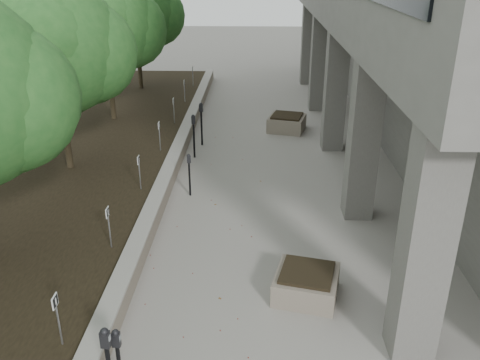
# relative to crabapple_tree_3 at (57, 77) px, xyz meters

# --- Properties ---
(retaining_wall) EXTENTS (0.39, 26.00, 0.50)m
(retaining_wall) POSITION_rel_crabapple_tree_3_xyz_m (2.97, 1.00, -2.87)
(retaining_wall) COLOR gray
(retaining_wall) RESTS_ON ground
(planting_bed) EXTENTS (7.00, 26.00, 0.40)m
(planting_bed) POSITION_rel_crabapple_tree_3_xyz_m (-0.70, 1.00, -2.92)
(planting_bed) COLOR black
(planting_bed) RESTS_ON ground
(crabapple_tree_3) EXTENTS (4.60, 4.00, 5.44)m
(crabapple_tree_3) POSITION_rel_crabapple_tree_3_xyz_m (0.00, 0.00, 0.00)
(crabapple_tree_3) COLOR #225821
(crabapple_tree_3) RESTS_ON planting_bed
(crabapple_tree_4) EXTENTS (4.60, 4.00, 5.44)m
(crabapple_tree_4) POSITION_rel_crabapple_tree_3_xyz_m (0.00, 5.00, 0.00)
(crabapple_tree_4) COLOR #225821
(crabapple_tree_4) RESTS_ON planting_bed
(crabapple_tree_5) EXTENTS (4.60, 4.00, 5.44)m
(crabapple_tree_5) POSITION_rel_crabapple_tree_3_xyz_m (0.00, 10.00, 0.00)
(crabapple_tree_5) COLOR #225821
(crabapple_tree_5) RESTS_ON planting_bed
(parking_sign_2) EXTENTS (0.04, 0.22, 0.96)m
(parking_sign_2) POSITION_rel_crabapple_tree_3_xyz_m (2.45, -7.50, -2.24)
(parking_sign_2) COLOR black
(parking_sign_2) RESTS_ON planting_bed
(parking_sign_3) EXTENTS (0.04, 0.22, 0.96)m
(parking_sign_3) POSITION_rel_crabapple_tree_3_xyz_m (2.45, -4.50, -2.24)
(parking_sign_3) COLOR black
(parking_sign_3) RESTS_ON planting_bed
(parking_sign_4) EXTENTS (0.04, 0.22, 0.96)m
(parking_sign_4) POSITION_rel_crabapple_tree_3_xyz_m (2.45, -1.50, -2.24)
(parking_sign_4) COLOR black
(parking_sign_4) RESTS_ON planting_bed
(parking_sign_5) EXTENTS (0.04, 0.22, 0.96)m
(parking_sign_5) POSITION_rel_crabapple_tree_3_xyz_m (2.45, 1.50, -2.24)
(parking_sign_5) COLOR black
(parking_sign_5) RESTS_ON planting_bed
(parking_sign_6) EXTENTS (0.04, 0.22, 0.96)m
(parking_sign_6) POSITION_rel_crabapple_tree_3_xyz_m (2.45, 4.50, -2.24)
(parking_sign_6) COLOR black
(parking_sign_6) RESTS_ON planting_bed
(parking_sign_7) EXTENTS (0.04, 0.22, 0.96)m
(parking_sign_7) POSITION_rel_crabapple_tree_3_xyz_m (2.45, 7.50, -2.24)
(parking_sign_7) COLOR black
(parking_sign_7) RESTS_ON planting_bed
(parking_sign_8) EXTENTS (0.04, 0.22, 0.96)m
(parking_sign_8) POSITION_rel_crabapple_tree_3_xyz_m (2.45, 10.50, -2.24)
(parking_sign_8) COLOR black
(parking_sign_8) RESTS_ON planting_bed
(parking_meter_3) EXTENTS (0.14, 0.12, 1.25)m
(parking_meter_3) POSITION_rel_crabapple_tree_3_xyz_m (3.72, -1.01, -2.49)
(parking_meter_3) COLOR black
(parking_meter_3) RESTS_ON ground
(parking_meter_4) EXTENTS (0.17, 0.13, 1.49)m
(parking_meter_4) POSITION_rel_crabapple_tree_3_xyz_m (3.50, 1.94, -2.38)
(parking_meter_4) COLOR black
(parking_meter_4) RESTS_ON ground
(parking_meter_5) EXTENTS (0.16, 0.13, 1.55)m
(parking_meter_5) POSITION_rel_crabapple_tree_3_xyz_m (3.63, 3.18, -2.34)
(parking_meter_5) COLOR black
(parking_meter_5) RESTS_ON ground
(planter_front) EXTENTS (1.44, 1.44, 0.56)m
(planter_front) POSITION_rel_crabapple_tree_3_xyz_m (6.59, -5.51, -2.84)
(planter_front) COLOR gray
(planter_front) RESTS_ON ground
(planter_back) EXTENTS (1.60, 1.60, 0.61)m
(planter_back) POSITION_rel_crabapple_tree_3_xyz_m (6.74, 4.96, -2.81)
(planter_back) COLOR gray
(planter_back) RESTS_ON ground
(berry_scatter) EXTENTS (3.30, 14.10, 0.02)m
(berry_scatter) POSITION_rel_crabapple_tree_3_xyz_m (4.70, -3.00, -3.11)
(berry_scatter) COLOR maroon
(berry_scatter) RESTS_ON ground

